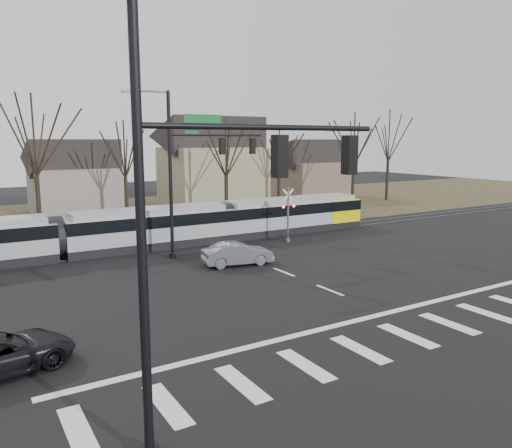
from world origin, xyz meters
TOP-DOWN VIEW (x-y plane):
  - ground at (0.00, 0.00)m, footprint 140.00×140.00m
  - grass_verge at (0.00, 32.00)m, footprint 140.00×28.00m
  - crosswalk at (0.00, -4.00)m, footprint 27.00×2.60m
  - stop_line at (0.00, -1.80)m, footprint 28.00×0.35m
  - lane_dashes at (0.00, 16.00)m, footprint 0.18×30.00m
  - rail_pair at (0.00, 15.80)m, footprint 90.00×1.52m
  - tram at (-4.34, 16.00)m, footprint 36.29×2.69m
  - sedan at (-1.41, 8.76)m, footprint 2.93×4.66m
  - signal_pole_near_left at (-10.41, -6.00)m, footprint 9.28×0.44m
  - signal_pole_far at (-2.41, 12.50)m, footprint 9.28×0.44m
  - rail_crossing_signal at (5.00, 12.79)m, footprint 1.08×0.36m
  - tree_row at (2.00, 26.00)m, footprint 59.20×7.20m
  - house_b at (-5.00, 36.00)m, footprint 8.64×7.56m
  - house_c at (9.00, 33.00)m, footprint 10.80×8.64m
  - house_d at (24.00, 35.00)m, footprint 8.64×7.56m

SIDE VIEW (x-z plane):
  - ground at x=0.00m, z-range 0.00..0.00m
  - grass_verge at x=0.00m, z-range 0.00..0.01m
  - crosswalk at x=0.00m, z-range 0.00..0.01m
  - stop_line at x=0.00m, z-range 0.00..0.01m
  - lane_dashes at x=0.00m, z-range 0.00..0.01m
  - rail_pair at x=0.00m, z-range 0.00..0.06m
  - sedan at x=-1.41m, z-range 0.00..1.37m
  - tram at x=-4.34m, z-range 0.12..2.87m
  - rail_crossing_signal at x=5.00m, z-range -0.11..3.89m
  - house_b at x=-5.00m, z-range 0.14..7.79m
  - house_d at x=24.00m, z-range 0.14..7.79m
  - tree_row at x=2.00m, z-range 0.00..10.00m
  - house_c at x=9.00m, z-range 0.18..10.28m
  - signal_pole_near_left at x=-10.41m, z-range 0.60..10.80m
  - signal_pole_far at x=-2.41m, z-range 0.60..10.80m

